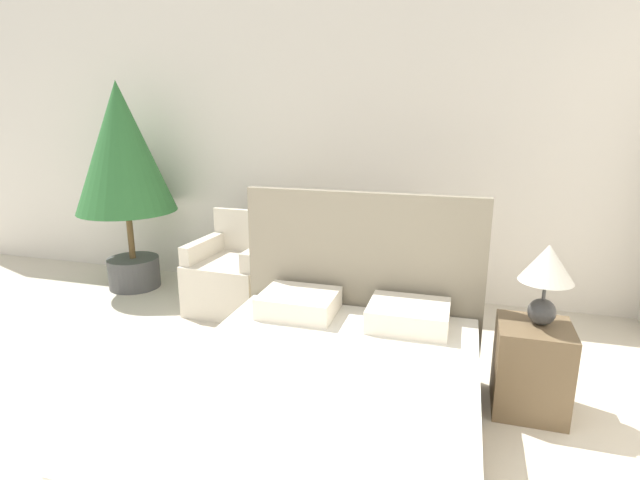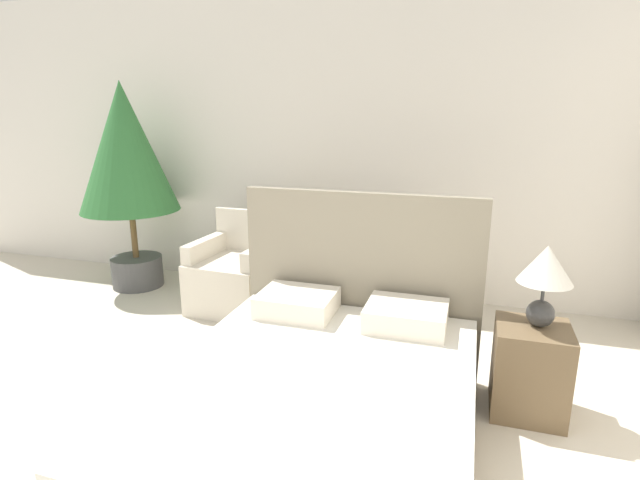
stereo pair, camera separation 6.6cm
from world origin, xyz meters
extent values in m
cube|color=silver|center=(0.00, 3.68, 1.45)|extent=(10.00, 0.06, 2.90)
cube|color=brown|center=(0.49, 1.15, 0.11)|extent=(1.57, 1.94, 0.22)
cube|color=silver|center=(0.49, 1.15, 0.35)|extent=(1.54, 1.90, 0.26)
cube|color=gray|center=(0.49, 2.15, 0.62)|extent=(1.60, 0.06, 1.25)
cube|color=silver|center=(0.14, 1.88, 0.55)|extent=(0.48, 0.40, 0.14)
cube|color=silver|center=(0.84, 1.88, 0.55)|extent=(0.48, 0.40, 0.14)
cube|color=beige|center=(-0.83, 2.88, 0.23)|extent=(0.72, 0.72, 0.46)
cube|color=beige|center=(-0.81, 3.19, 0.66)|extent=(0.68, 0.10, 0.40)
cube|color=beige|center=(-1.12, 2.89, 0.54)|extent=(0.13, 0.62, 0.17)
cube|color=beige|center=(-0.54, 2.86, 0.54)|extent=(0.13, 0.62, 0.17)
cube|color=beige|center=(0.21, 2.88, 0.23)|extent=(0.70, 0.71, 0.46)
cube|color=beige|center=(0.20, 3.19, 0.66)|extent=(0.68, 0.08, 0.40)
cube|color=beige|center=(-0.08, 2.87, 0.54)|extent=(0.12, 0.62, 0.17)
cube|color=beige|center=(0.50, 2.89, 0.54)|extent=(0.12, 0.62, 0.17)
cylinder|color=#4C4C4C|center=(-2.06, 3.12, 0.15)|extent=(0.50, 0.50, 0.31)
cylinder|color=brown|center=(-2.06, 3.12, 0.55)|extent=(0.06, 0.06, 0.48)
cone|color=#2D6B33|center=(-2.06, 3.12, 1.41)|extent=(0.95, 0.95, 1.24)
cube|color=brown|center=(1.57, 1.94, 0.27)|extent=(0.42, 0.40, 0.55)
sphere|color=#333333|center=(1.60, 1.96, 0.63)|extent=(0.16, 0.16, 0.16)
cylinder|color=#333333|center=(1.60, 1.96, 0.76)|extent=(0.02, 0.02, 0.11)
cone|color=beige|center=(1.60, 1.96, 0.92)|extent=(0.30, 0.30, 0.22)
cylinder|color=gold|center=(-0.31, 2.84, 0.24)|extent=(0.34, 0.34, 0.48)
camera|label=1|loc=(1.12, -0.98, 1.77)|focal=28.00mm
camera|label=2|loc=(1.18, -0.96, 1.77)|focal=28.00mm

